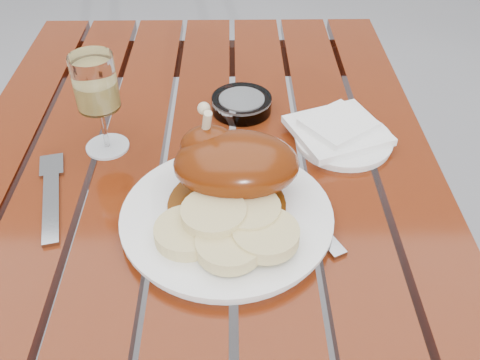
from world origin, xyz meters
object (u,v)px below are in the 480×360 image
ashtray (242,104)px  wine_glass (99,105)px  side_plate (343,140)px  dinner_plate (227,217)px  table (206,313)px

ashtray → wine_glass: bearing=-153.9°
wine_glass → side_plate: size_ratio=1.02×
ashtray → dinner_plate: bearing=-95.0°
table → dinner_plate: 0.40m
dinner_plate → wine_glass: 0.29m
dinner_plate → side_plate: dinner_plate is taller
wine_glass → side_plate: wine_glass is taller
table → side_plate: 0.46m
table → wine_glass: 0.49m
ashtray → table: bearing=-111.6°
wine_glass → side_plate: (0.41, 0.01, -0.08)m
table → wine_glass: bearing=154.2°
side_plate → ashtray: bearing=148.6°
dinner_plate → ashtray: bearing=85.0°
dinner_plate → side_plate: bearing=43.7°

